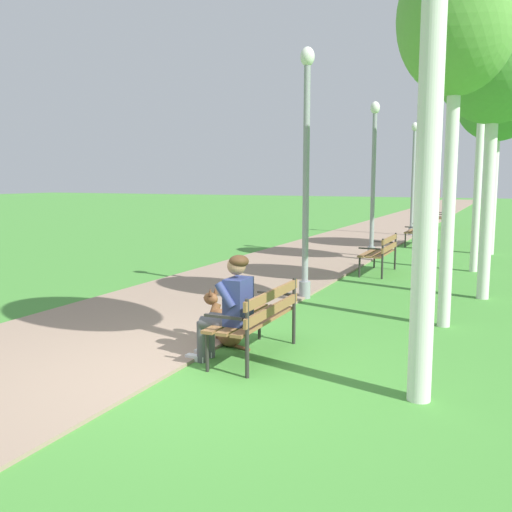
{
  "coord_description": "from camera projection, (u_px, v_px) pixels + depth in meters",
  "views": [
    {
      "loc": [
        3.13,
        -4.9,
        2.09
      ],
      "look_at": [
        -0.47,
        2.98,
        0.9
      ],
      "focal_mm": 39.87,
      "sensor_mm": 36.0,
      "label": 1
    }
  ],
  "objects": [
    {
      "name": "park_bench_far",
      "position": [
        419.0,
        229.0,
        17.7
      ],
      "size": [
        0.55,
        1.5,
        0.85
      ],
      "color": "olive",
      "rests_on": "ground"
    },
    {
      "name": "birch_tree_third",
      "position": [
        495.0,
        65.0,
        9.41
      ],
      "size": [
        1.93,
        1.66,
        5.0
      ],
      "color": "silver",
      "rests_on": "ground"
    },
    {
      "name": "lamp_post_mid",
      "position": [
        373.0,
        178.0,
        14.78
      ],
      "size": [
        0.24,
        0.24,
        4.04
      ],
      "color": "gray",
      "rests_on": "ground"
    },
    {
      "name": "birch_tree_fourth",
      "position": [
        485.0,
        52.0,
        12.19
      ],
      "size": [
        1.77,
        1.61,
        6.17
      ],
      "color": "silver",
      "rests_on": "ground"
    },
    {
      "name": "dog_brown",
      "position": [
        224.0,
        325.0,
        7.15
      ],
      "size": [
        0.81,
        0.42,
        0.71
      ],
      "color": "brown",
      "rests_on": "ground"
    },
    {
      "name": "birch_tree_fifth",
      "position": [
        498.0,
        102.0,
        15.19
      ],
      "size": [
        2.15,
        2.35,
        5.23
      ],
      "color": "silver",
      "rests_on": "ground"
    },
    {
      "name": "person_seated_on_near_bench",
      "position": [
        230.0,
        305.0,
        6.38
      ],
      "size": [
        0.74,
        0.49,
        1.25
      ],
      "color": "#4C4C51",
      "rests_on": "ground"
    },
    {
      "name": "pedestrian_distant",
      "position": [
        437.0,
        199.0,
        34.73
      ],
      "size": [
        0.32,
        0.22,
        1.65
      ],
      "color": "#383842",
      "rests_on": "ground"
    },
    {
      "name": "park_bench_near",
      "position": [
        258.0,
        315.0,
        6.62
      ],
      "size": [
        0.55,
        1.5,
        0.85
      ],
      "color": "olive",
      "rests_on": "ground"
    },
    {
      "name": "park_bench_furthest",
      "position": [
        442.0,
        216.0,
        23.77
      ],
      "size": [
        0.55,
        1.5,
        0.85
      ],
      "color": "olive",
      "rests_on": "ground"
    },
    {
      "name": "lamp_post_near",
      "position": [
        306.0,
        172.0,
        9.68
      ],
      "size": [
        0.24,
        0.24,
        4.25
      ],
      "color": "gray",
      "rests_on": "ground"
    },
    {
      "name": "birch_tree_second",
      "position": [
        457.0,
        21.0,
        7.52
      ],
      "size": [
        1.59,
        1.5,
        5.23
      ],
      "color": "silver",
      "rests_on": "ground"
    },
    {
      "name": "ground_plane",
      "position": [
        179.0,
        378.0,
        5.99
      ],
      "size": [
        120.0,
        120.0,
        0.0
      ],
      "primitive_type": "plane",
      "color": "#478E38"
    },
    {
      "name": "paved_path",
      "position": [
        407.0,
        220.0,
        28.35
      ],
      "size": [
        3.34,
        60.0,
        0.04
      ],
      "primitive_type": "cube",
      "color": "gray",
      "rests_on": "ground"
    },
    {
      "name": "park_bench_mid",
      "position": [
        381.0,
        251.0,
        12.49
      ],
      "size": [
        0.55,
        1.5,
        0.85
      ],
      "color": "olive",
      "rests_on": "ground"
    },
    {
      "name": "lamp_post_far",
      "position": [
        413.0,
        178.0,
        20.4
      ],
      "size": [
        0.24,
        0.24,
        4.06
      ],
      "color": "gray",
      "rests_on": "ground"
    }
  ]
}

